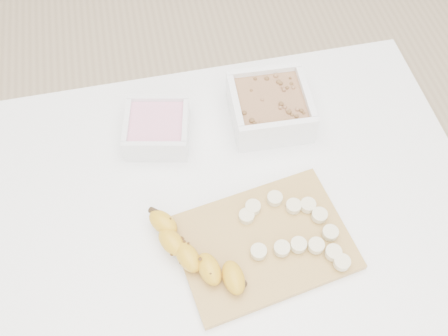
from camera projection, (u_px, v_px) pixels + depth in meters
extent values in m
plane|color=#C6AD89|center=(226.00, 305.00, 1.64)|extent=(3.50, 3.50, 0.00)
cube|color=white|center=(227.00, 201.00, 1.02)|extent=(1.00, 0.70, 0.04)
cylinder|color=white|center=(57.00, 203.00, 1.44)|extent=(0.05, 0.05, 0.71)
cylinder|color=white|center=(346.00, 151.00, 1.54)|extent=(0.05, 0.05, 0.71)
cube|color=white|center=(157.00, 128.00, 1.06)|extent=(0.16, 0.16, 0.06)
cube|color=pink|center=(157.00, 127.00, 1.06)|extent=(0.13, 0.13, 0.04)
cube|color=white|center=(270.00, 107.00, 1.08)|extent=(0.17, 0.17, 0.08)
cube|color=brown|center=(270.00, 106.00, 1.08)|extent=(0.15, 0.15, 0.04)
cube|color=#B39042|center=(263.00, 243.00, 0.95)|extent=(0.35, 0.27, 0.01)
cylinder|color=beige|center=(247.00, 216.00, 0.96)|extent=(0.03, 0.03, 0.01)
cylinder|color=beige|center=(253.00, 207.00, 0.97)|extent=(0.03, 0.03, 0.01)
cylinder|color=beige|center=(275.00, 198.00, 0.98)|extent=(0.03, 0.03, 0.01)
cylinder|color=beige|center=(294.00, 206.00, 0.97)|extent=(0.03, 0.03, 0.01)
cylinder|color=beige|center=(308.00, 205.00, 0.97)|extent=(0.03, 0.03, 0.01)
cylinder|color=beige|center=(319.00, 215.00, 0.96)|extent=(0.03, 0.03, 0.01)
cylinder|color=beige|center=(330.00, 233.00, 0.94)|extent=(0.03, 0.03, 0.01)
cylinder|color=beige|center=(259.00, 252.00, 0.92)|extent=(0.03, 0.03, 0.01)
cylinder|color=beige|center=(282.00, 248.00, 0.92)|extent=(0.03, 0.03, 0.01)
cylinder|color=beige|center=(298.00, 245.00, 0.92)|extent=(0.03, 0.03, 0.01)
cylinder|color=beige|center=(316.00, 246.00, 0.92)|extent=(0.03, 0.03, 0.01)
cylinder|color=beige|center=(333.00, 252.00, 0.91)|extent=(0.03, 0.03, 0.01)
cylinder|color=beige|center=(342.00, 262.00, 0.90)|extent=(0.03, 0.03, 0.01)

